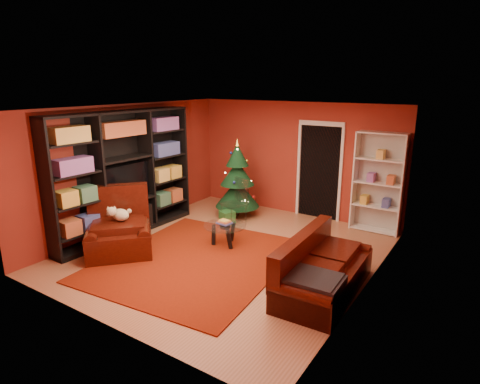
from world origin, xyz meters
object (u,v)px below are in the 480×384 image
Objects in this scene: white_bookshelf at (378,183)px; rug at (196,260)px; media_unit at (123,174)px; armchair at (119,228)px; acrylic_chair at (234,204)px; dog at (121,215)px; gift_box_green at (227,217)px; coffee_table at (225,235)px; gift_box_red at (249,203)px; sofa at (325,265)px; christmas_tree at (237,179)px.

rug is at bearing -124.17° from white_bookshelf.
media_unit is 2.68× the size of armchair.
armchair is at bearing -89.56° from acrylic_chair.
dog is at bearing 45.00° from armchair.
armchair is 1.33× the size of acrylic_chair.
gift_box_green is 0.23× the size of armchair.
dog reaches higher than gift_box_green.
gift_box_green is at bearing 123.19° from coffee_table.
white_bookshelf is 2.32× the size of acrylic_chair.
rug is 12.35× the size of gift_box_green.
gift_box_red is at bearing -177.44° from white_bookshelf.
white_bookshelf is at bearing 47.46° from coffee_table.
coffee_table is at bearing 17.70° from media_unit.
armchair is 0.24m from dog.
gift_box_green is 0.13× the size of white_bookshelf.
sofa reaches higher than rug.
coffee_table is at bearing -4.26° from armchair.
media_unit is 3.28m from gift_box_red.
media_unit is 1.53× the size of white_bookshelf.
coffee_table is at bearing -43.04° from acrylic_chair.
christmas_tree is at bearing -165.59° from white_bookshelf.
white_bookshelf is 5.17m from armchair.
media_unit is 1.25m from armchair.
white_bookshelf is (2.97, 0.73, 0.15)m from christmas_tree.
white_bookshelf is at bearing 2.00° from gift_box_red.
coffee_table is at bearing 87.14° from rug.
gift_box_red is at bearing 96.38° from christmas_tree.
coffee_table is 0.88× the size of acrylic_chair.
acrylic_chair is (0.27, -0.55, -0.42)m from christmas_tree.
white_bookshelf is at bearing -1.50° from armchair.
dog is at bearing -44.34° from media_unit.
media_unit reaches higher than dog.
sofa is (2.28, 0.22, 0.42)m from rug.
armchair is at bearing -98.68° from gift_box_red.
sofa is 2.33m from coffee_table.
armchair is 0.61× the size of sofa.
rug is 1.89× the size of christmas_tree.
coffee_table is (0.87, -2.25, 0.10)m from gift_box_red.
acrylic_chair is (1.53, 1.66, -0.79)m from media_unit.
rug is at bearing -74.93° from gift_box_red.
sofa is 3.24m from acrylic_chair.
christmas_tree is at bearing 116.16° from coffee_table.
gift_box_red is at bearing 111.11° from coffee_table.
sofa reaches higher than coffee_table.
acrylic_chair is at bearing 9.56° from gift_box_green.
white_bookshelf reaches higher than coffee_table.
coffee_table reaches higher than gift_box_red.
rug is 2.33m from sofa.
media_unit is 4.03× the size of coffee_table.
gift_box_green is at bearing 51.89° from media_unit.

